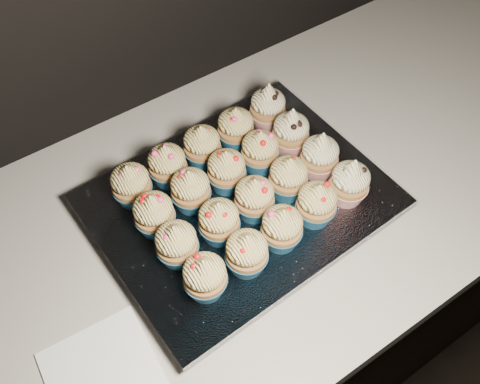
# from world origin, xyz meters

# --- Properties ---
(cabinet) EXTENTS (2.40, 0.60, 0.86)m
(cabinet) POSITION_xyz_m (0.00, 1.70, 0.43)
(cabinet) COLOR black
(cabinet) RESTS_ON ground
(worktop) EXTENTS (2.44, 0.64, 0.04)m
(worktop) POSITION_xyz_m (0.00, 1.70, 0.88)
(worktop) COLOR beige
(worktop) RESTS_ON cabinet
(napkin) EXTENTS (0.15, 0.15, 0.00)m
(napkin) POSITION_xyz_m (-0.27, 1.57, 0.90)
(napkin) COLOR white
(napkin) RESTS_ON worktop
(baking_tray) EXTENTS (0.43, 0.34, 0.02)m
(baking_tray) POSITION_xyz_m (0.04, 1.69, 0.91)
(baking_tray) COLOR black
(baking_tray) RESTS_ON worktop
(foil_lining) EXTENTS (0.47, 0.37, 0.01)m
(foil_lining) POSITION_xyz_m (0.04, 1.69, 0.93)
(foil_lining) COLOR silver
(foil_lining) RESTS_ON baking_tray
(cupcake_0) EXTENTS (0.06, 0.06, 0.08)m
(cupcake_0) POSITION_xyz_m (-0.09, 1.58, 0.97)
(cupcake_0) COLOR #1C5D85
(cupcake_0) RESTS_ON foil_lining
(cupcake_1) EXTENTS (0.06, 0.06, 0.08)m
(cupcake_1) POSITION_xyz_m (-0.02, 1.58, 0.97)
(cupcake_1) COLOR #1C5D85
(cupcake_1) RESTS_ON foil_lining
(cupcake_2) EXTENTS (0.06, 0.06, 0.08)m
(cupcake_2) POSITION_xyz_m (0.04, 1.59, 0.97)
(cupcake_2) COLOR #1C5D85
(cupcake_2) RESTS_ON foil_lining
(cupcake_3) EXTENTS (0.06, 0.06, 0.08)m
(cupcake_3) POSITION_xyz_m (0.11, 1.59, 0.97)
(cupcake_3) COLOR #1C5D85
(cupcake_3) RESTS_ON foil_lining
(cupcake_4) EXTENTS (0.06, 0.06, 0.10)m
(cupcake_4) POSITION_xyz_m (0.18, 1.59, 0.97)
(cupcake_4) COLOR #B22018
(cupcake_4) RESTS_ON foil_lining
(cupcake_5) EXTENTS (0.06, 0.06, 0.08)m
(cupcake_5) POSITION_xyz_m (-0.10, 1.65, 0.97)
(cupcake_5) COLOR #1C5D85
(cupcake_5) RESTS_ON foil_lining
(cupcake_6) EXTENTS (0.06, 0.06, 0.08)m
(cupcake_6) POSITION_xyz_m (-0.03, 1.65, 0.97)
(cupcake_6) COLOR #1C5D85
(cupcake_6) RESTS_ON foil_lining
(cupcake_7) EXTENTS (0.06, 0.06, 0.08)m
(cupcake_7) POSITION_xyz_m (0.04, 1.65, 0.97)
(cupcake_7) COLOR #1C5D85
(cupcake_7) RESTS_ON foil_lining
(cupcake_8) EXTENTS (0.06, 0.06, 0.08)m
(cupcake_8) POSITION_xyz_m (0.11, 1.66, 0.97)
(cupcake_8) COLOR #1C5D85
(cupcake_8) RESTS_ON foil_lining
(cupcake_9) EXTENTS (0.06, 0.06, 0.10)m
(cupcake_9) POSITION_xyz_m (0.18, 1.66, 0.97)
(cupcake_9) COLOR #B22018
(cupcake_9) RESTS_ON foil_lining
(cupcake_10) EXTENTS (0.06, 0.06, 0.08)m
(cupcake_10) POSITION_xyz_m (-0.10, 1.71, 0.97)
(cupcake_10) COLOR #1C5D85
(cupcake_10) RESTS_ON foil_lining
(cupcake_11) EXTENTS (0.06, 0.06, 0.08)m
(cupcake_11) POSITION_xyz_m (-0.03, 1.72, 0.97)
(cupcake_11) COLOR #1C5D85
(cupcake_11) RESTS_ON foil_lining
(cupcake_12) EXTENTS (0.06, 0.06, 0.08)m
(cupcake_12) POSITION_xyz_m (0.04, 1.72, 0.97)
(cupcake_12) COLOR #1C5D85
(cupcake_12) RESTS_ON foil_lining
(cupcake_13) EXTENTS (0.06, 0.06, 0.08)m
(cupcake_13) POSITION_xyz_m (0.10, 1.73, 0.97)
(cupcake_13) COLOR #1C5D85
(cupcake_13) RESTS_ON foil_lining
(cupcake_14) EXTENTS (0.06, 0.06, 0.10)m
(cupcake_14) POSITION_xyz_m (0.17, 1.73, 0.97)
(cupcake_14) COLOR #B22018
(cupcake_14) RESTS_ON foil_lining
(cupcake_15) EXTENTS (0.06, 0.06, 0.08)m
(cupcake_15) POSITION_xyz_m (-0.10, 1.78, 0.97)
(cupcake_15) COLOR #1C5D85
(cupcake_15) RESTS_ON foil_lining
(cupcake_16) EXTENTS (0.06, 0.06, 0.08)m
(cupcake_16) POSITION_xyz_m (-0.04, 1.79, 0.97)
(cupcake_16) COLOR #1C5D85
(cupcake_16) RESTS_ON foil_lining
(cupcake_17) EXTENTS (0.06, 0.06, 0.08)m
(cupcake_17) POSITION_xyz_m (0.03, 1.79, 0.97)
(cupcake_17) COLOR #1C5D85
(cupcake_17) RESTS_ON foil_lining
(cupcake_18) EXTENTS (0.06, 0.06, 0.08)m
(cupcake_18) POSITION_xyz_m (0.10, 1.79, 0.97)
(cupcake_18) COLOR #1C5D85
(cupcake_18) RESTS_ON foil_lining
(cupcake_19) EXTENTS (0.06, 0.06, 0.10)m
(cupcake_19) POSITION_xyz_m (0.17, 1.80, 0.97)
(cupcake_19) COLOR #B22018
(cupcake_19) RESTS_ON foil_lining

